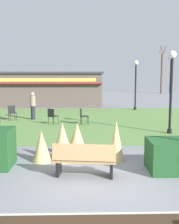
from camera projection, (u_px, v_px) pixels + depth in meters
name	position (u px, v px, depth m)	size (l,w,h in m)	color
ground_plane	(99.00, 181.00, 7.29)	(80.00, 80.00, 0.00)	slate
lawn_patch	(90.00, 121.00, 16.73)	(36.00, 12.00, 0.01)	#5B8442
park_bench	(85.00, 160.00, 7.50)	(1.75, 0.72, 0.95)	tan
ornamental_grass_behind_left	(116.00, 141.00, 8.84)	(0.55, 0.55, 1.32)	tan
ornamental_grass_behind_right	(42.00, 146.00, 8.83)	(0.62, 0.62, 1.01)	tan
ornamental_grass_behind_center	(62.00, 142.00, 8.92)	(0.76, 0.76, 1.25)	tan
ornamental_grass_behind_far	(77.00, 140.00, 9.30)	(0.78, 0.78, 1.16)	tan
lamppost_mid	(171.00, 82.00, 12.81)	(0.36, 0.36, 3.85)	black
lamppost_far	(136.00, 79.00, 21.53)	(0.36, 0.36, 3.85)	black
food_kiosk	(45.00, 88.00, 25.20)	(10.41, 5.38, 2.99)	#594C47
cafe_chair_east	(83.00, 115.00, 15.44)	(0.50, 0.50, 0.89)	black
cafe_chair_center	(52.00, 115.00, 15.42)	(0.61, 0.61, 0.89)	black
cafe_chair_north	(12.00, 112.00, 16.85)	(0.60, 0.60, 0.89)	black
person_strolling	(33.00, 106.00, 17.05)	(0.34, 0.34, 1.69)	#23232D
parked_car_west_slot	(37.00, 92.00, 33.15)	(4.24, 2.13, 1.20)	#2D6638
tree_left_bg	(171.00, 75.00, 40.50)	(0.91, 0.96, 6.02)	brown
tree_right_bg	(162.00, 72.00, 39.79)	(0.91, 0.96, 6.83)	brown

